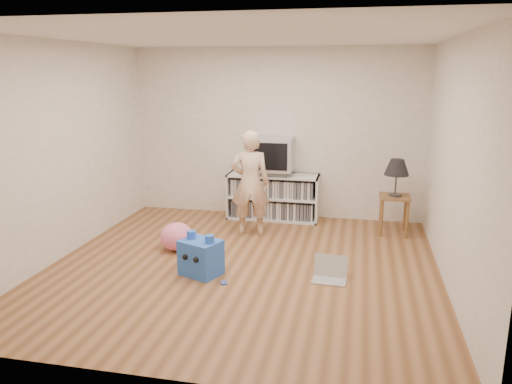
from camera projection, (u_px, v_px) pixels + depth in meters
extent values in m
plane|color=brown|center=(243.00, 267.00, 5.86)|extent=(4.50, 4.50, 0.00)
cube|color=beige|center=(276.00, 133.00, 7.69)|extent=(4.50, 0.02, 2.60)
cube|color=beige|center=(165.00, 213.00, 3.41)|extent=(4.50, 0.02, 2.60)
cube|color=beige|center=(61.00, 151.00, 6.00)|extent=(0.02, 4.50, 2.60)
cube|color=beige|center=(456.00, 166.00, 5.09)|extent=(0.02, 4.50, 2.60)
cube|color=white|center=(241.00, 36.00, 5.24)|extent=(4.50, 4.50, 0.01)
cube|color=white|center=(275.00, 193.00, 7.89)|extent=(1.40, 0.03, 0.70)
cube|color=white|center=(230.00, 194.00, 7.83)|extent=(0.03, 0.45, 0.70)
cube|color=white|center=(318.00, 199.00, 7.56)|extent=(0.03, 0.45, 0.70)
cube|color=white|center=(273.00, 217.00, 7.77)|extent=(1.40, 0.45, 0.03)
cube|color=white|center=(273.00, 197.00, 7.69)|extent=(1.34, 0.45, 0.03)
cube|color=white|center=(273.00, 175.00, 7.61)|extent=(1.40, 0.45, 0.03)
cube|color=silver|center=(273.00, 197.00, 7.69)|extent=(1.26, 0.36, 0.64)
cube|color=gray|center=(273.00, 172.00, 7.60)|extent=(0.45, 0.35, 0.07)
cube|color=#A8A8AD|center=(273.00, 154.00, 7.53)|extent=(0.60, 0.52, 0.50)
cube|color=black|center=(270.00, 157.00, 7.28)|extent=(0.50, 0.01, 0.40)
cylinder|color=brown|center=(382.00, 218.00, 6.88)|extent=(0.04, 0.04, 0.52)
cylinder|color=brown|center=(407.00, 220.00, 6.81)|extent=(0.04, 0.04, 0.52)
cylinder|color=brown|center=(381.00, 212.00, 7.20)|extent=(0.04, 0.04, 0.52)
cylinder|color=brown|center=(405.00, 213.00, 7.13)|extent=(0.04, 0.04, 0.52)
cube|color=brown|center=(395.00, 197.00, 6.94)|extent=(0.42, 0.42, 0.03)
cylinder|color=#333333|center=(395.00, 195.00, 6.93)|extent=(0.18, 0.18, 0.02)
cylinder|color=#333333|center=(396.00, 183.00, 6.89)|extent=(0.02, 0.02, 0.32)
imported|color=beige|center=(250.00, 183.00, 6.87)|extent=(0.59, 0.43, 1.47)
cube|color=silver|center=(329.00, 281.00, 5.46)|extent=(0.38, 0.27, 0.02)
cube|color=silver|center=(331.00, 265.00, 5.55)|extent=(0.37, 0.09, 0.24)
cube|color=black|center=(331.00, 265.00, 5.55)|extent=(0.33, 0.07, 0.20)
cube|color=#4255B2|center=(224.00, 283.00, 5.40)|extent=(0.10, 0.11, 0.02)
cube|color=blue|center=(201.00, 257.00, 5.61)|extent=(0.52, 0.47, 0.40)
cylinder|color=blue|center=(191.00, 235.00, 5.62)|extent=(0.10, 0.10, 0.09)
cylinder|color=blue|center=(210.00, 239.00, 5.48)|extent=(0.10, 0.10, 0.09)
sphere|color=black|center=(185.00, 257.00, 5.50)|extent=(0.07, 0.07, 0.07)
sphere|color=black|center=(196.00, 260.00, 5.42)|extent=(0.07, 0.07, 0.07)
ellipsoid|color=pink|center=(177.00, 237.00, 6.38)|extent=(0.56, 0.56, 0.36)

